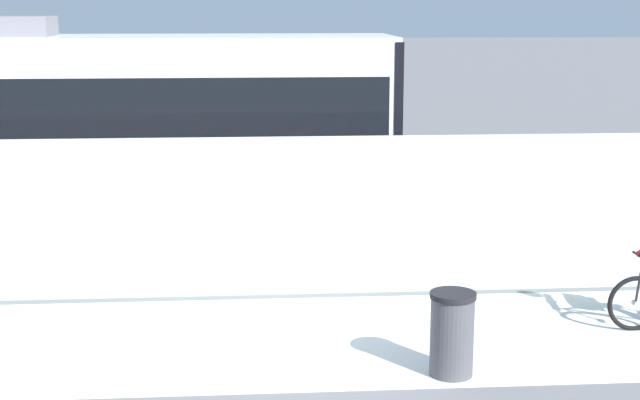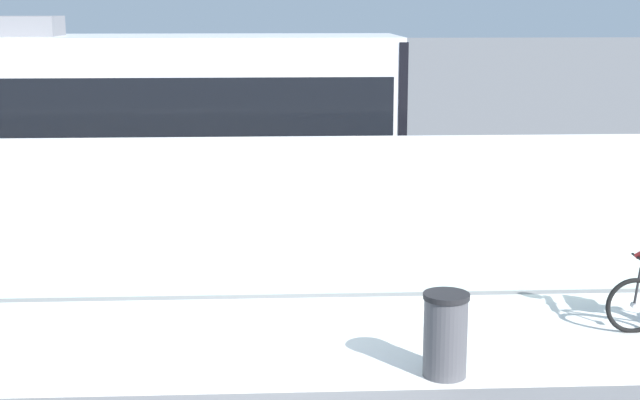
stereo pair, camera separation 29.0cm
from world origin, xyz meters
The scene contains 8 objects.
ground_plane centered at (0.00, 0.00, 0.00)m, with size 200.00×200.00×0.00m, color slate.
bike_path_deck centered at (0.00, 0.00, 0.01)m, with size 32.00×3.20×0.01m, color silver.
glass_parapet centered at (0.00, 1.85, 0.60)m, with size 32.00×0.05×1.20m, color #ADC6C1.
concrete_barrier_wall centered at (0.00, 3.65, 0.99)m, with size 32.00×0.36×1.97m, color silver.
tram_rail_near centered at (0.00, 6.13, 0.00)m, with size 32.00×0.08×0.01m, color #595654.
tram_rail_far centered at (0.00, 7.57, 0.00)m, with size 32.00×0.08×0.01m, color #595654.
tram centered at (-3.22, 6.85, 1.89)m, with size 11.06×2.54×3.81m.
trash_bin centered at (1.79, -1.25, 0.48)m, with size 0.51×0.51×0.96m.
Camera 1 is at (-0.38, -10.86, 4.05)m, focal length 52.49 mm.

